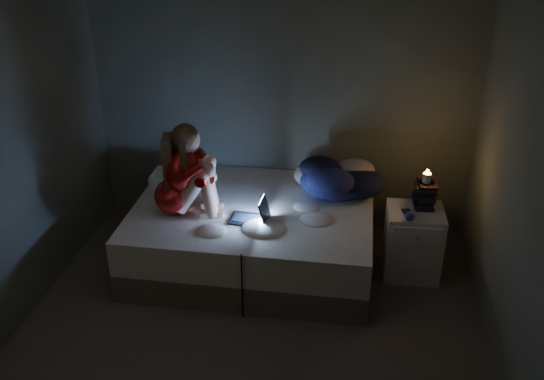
% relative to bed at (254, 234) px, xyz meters
% --- Properties ---
extents(floor, '(3.60, 3.80, 0.02)m').
position_rel_bed_xyz_m(floor, '(0.13, -1.10, -0.30)').
color(floor, '#504440').
rests_on(floor, ground).
extents(wall_back, '(3.60, 0.02, 2.60)m').
position_rel_bed_xyz_m(wall_back, '(0.13, 0.81, 1.01)').
color(wall_back, '#4A5145').
rests_on(wall_back, ground).
extents(wall_right, '(0.02, 3.80, 2.60)m').
position_rel_bed_xyz_m(wall_right, '(1.94, -1.10, 1.01)').
color(wall_right, '#4A5145').
rests_on(wall_right, ground).
extents(bed, '(2.09, 1.56, 0.57)m').
position_rel_bed_xyz_m(bed, '(0.00, 0.00, 0.00)').
color(bed, beige).
rests_on(bed, ground).
extents(pillow, '(0.40, 0.29, 0.12)m').
position_rel_bed_xyz_m(pillow, '(-0.81, 0.30, 0.35)').
color(pillow, white).
rests_on(pillow, bed).
extents(woman, '(0.56, 0.43, 0.82)m').
position_rel_bed_xyz_m(woman, '(-0.64, -0.23, 0.70)').
color(woman, maroon).
rests_on(woman, bed).
extents(laptop, '(0.33, 0.24, 0.23)m').
position_rel_bed_xyz_m(laptop, '(0.01, -0.25, 0.40)').
color(laptop, black).
rests_on(laptop, bed).
extents(clothes_pile, '(0.75, 0.68, 0.37)m').
position_rel_bed_xyz_m(clothes_pile, '(0.67, 0.33, 0.47)').
color(clothes_pile, '#171844').
rests_on(clothes_pile, bed).
extents(nightstand, '(0.49, 0.44, 0.63)m').
position_rel_bed_xyz_m(nightstand, '(1.40, 0.03, 0.03)').
color(nightstand, silver).
rests_on(nightstand, ground).
extents(book_stack, '(0.19, 0.25, 0.24)m').
position_rel_bed_xyz_m(book_stack, '(1.46, 0.12, 0.47)').
color(book_stack, black).
rests_on(book_stack, nightstand).
extents(candle, '(0.07, 0.07, 0.08)m').
position_rel_bed_xyz_m(candle, '(1.46, 0.12, 0.63)').
color(candle, beige).
rests_on(candle, book_stack).
extents(phone, '(0.10, 0.15, 0.01)m').
position_rel_bed_xyz_m(phone, '(1.33, -0.03, 0.35)').
color(phone, black).
rests_on(phone, nightstand).
extents(blue_orb, '(0.08, 0.08, 0.08)m').
position_rel_bed_xyz_m(blue_orb, '(1.33, -0.14, 0.38)').
color(blue_orb, navy).
rests_on(blue_orb, nightstand).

